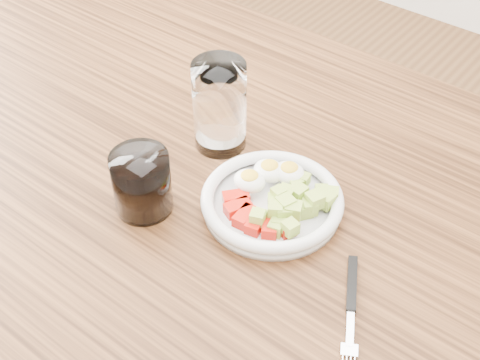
# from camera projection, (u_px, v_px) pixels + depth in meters

# --- Properties ---
(dining_table) EXTENTS (1.50, 0.90, 0.77)m
(dining_table) POSITION_uv_depth(u_px,v_px,m) (241.00, 250.00, 1.00)
(dining_table) COLOR brown
(dining_table) RESTS_ON ground
(bowl) EXTENTS (0.20, 0.20, 0.05)m
(bowl) POSITION_uv_depth(u_px,v_px,m) (273.00, 200.00, 0.91)
(bowl) COLOR white
(bowl) RESTS_ON dining_table
(fork) EXTENTS (0.10, 0.16, 0.01)m
(fork) POSITION_uv_depth(u_px,v_px,m) (351.00, 299.00, 0.81)
(fork) COLOR black
(fork) RESTS_ON dining_table
(water_glass) EXTENTS (0.08, 0.08, 0.14)m
(water_glass) POSITION_uv_depth(u_px,v_px,m) (220.00, 106.00, 0.98)
(water_glass) COLOR white
(water_glass) RESTS_ON dining_table
(coffee_glass) EXTENTS (0.08, 0.08, 0.09)m
(coffee_glass) POSITION_uv_depth(u_px,v_px,m) (142.00, 183.00, 0.90)
(coffee_glass) COLOR white
(coffee_glass) RESTS_ON dining_table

